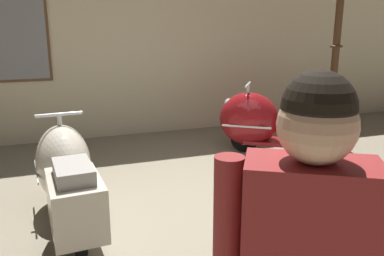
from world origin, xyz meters
name	(u,v)px	position (x,y,z in m)	size (l,w,h in m)	color
ground_plane	(224,216)	(0.00, 0.00, 0.00)	(60.00, 60.00, 0.00)	gray
showroom_back_wall	(133,31)	(-0.15, 3.29, 1.68)	(18.00, 0.63, 3.37)	beige
scooter_0	(67,175)	(-1.39, 0.42, 0.44)	(0.56, 1.61, 0.97)	black
scooter_1	(267,122)	(1.35, 1.56, 0.45)	(1.59, 1.30, 0.99)	black
lamppost	(337,39)	(2.60, 1.80, 1.58)	(0.30, 0.30, 2.79)	#472D19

